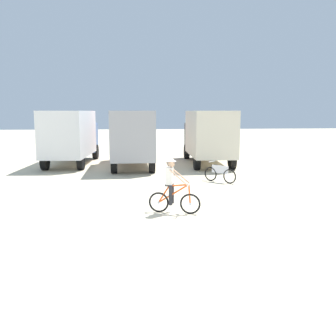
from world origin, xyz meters
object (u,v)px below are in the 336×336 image
box_truck_grey_hauler (132,136)px  bicycle_spare (220,174)px  box_truck_cream_rv (208,135)px  box_truck_avon_van (71,135)px  cyclist_orange_shirt (173,188)px

box_truck_grey_hauler → bicycle_spare: size_ratio=5.32×
box_truck_grey_hauler → box_truck_cream_rv: same height
box_truck_avon_van → box_truck_grey_hauler: (3.81, -1.43, 0.00)m
box_truck_grey_hauler → cyclist_orange_shirt: 10.62m
cyclist_orange_shirt → bicycle_spare: 5.88m
box_truck_cream_rv → cyclist_orange_shirt: size_ratio=3.74×
box_truck_avon_van → bicycle_spare: box_truck_avon_van is taller
box_truck_avon_van → cyclist_orange_shirt: size_ratio=3.78×
box_truck_cream_rv → bicycle_spare: 6.30m
box_truck_grey_hauler → cyclist_orange_shirt: size_ratio=3.72×
box_truck_avon_van → box_truck_grey_hauler: bearing=-20.6°
box_truck_avon_van → cyclist_orange_shirt: (5.14, -11.92, -1.03)m
bicycle_spare → box_truck_grey_hauler: bearing=127.6°
box_truck_grey_hauler → box_truck_cream_rv: size_ratio=1.00×
box_truck_avon_van → box_truck_grey_hauler: same height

